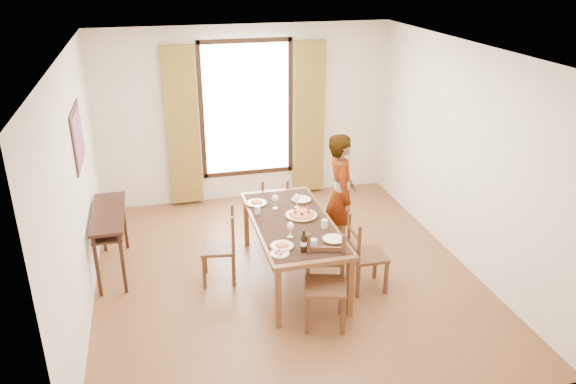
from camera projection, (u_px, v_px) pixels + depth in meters
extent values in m
plane|color=#592D1C|center=(285.00, 274.00, 6.91)|extent=(5.00, 5.00, 0.00)
cube|color=beige|center=(246.00, 115.00, 8.61)|extent=(4.50, 0.10, 2.70)
cube|color=beige|center=(365.00, 288.00, 4.15)|extent=(4.50, 0.10, 2.70)
cube|color=beige|center=(77.00, 190.00, 5.88)|extent=(0.10, 5.00, 2.70)
cube|color=beige|center=(463.00, 155.00, 6.88)|extent=(0.10, 5.00, 2.70)
cube|color=white|center=(285.00, 49.00, 5.84)|extent=(4.50, 5.00, 0.04)
cube|color=white|center=(246.00, 109.00, 8.54)|extent=(1.30, 0.04, 2.00)
cube|color=olive|center=(183.00, 127.00, 8.35)|extent=(0.48, 0.10, 2.40)
cube|color=olive|center=(309.00, 119.00, 8.79)|extent=(0.48, 0.10, 2.40)
cube|color=black|center=(77.00, 137.00, 6.26)|extent=(0.02, 0.86, 0.66)
cube|color=red|center=(78.00, 137.00, 6.26)|extent=(0.01, 0.76, 0.56)
cube|color=black|center=(108.00, 213.00, 6.68)|extent=(0.38, 1.20, 0.04)
cube|color=black|center=(109.00, 222.00, 6.73)|extent=(0.34, 1.10, 0.03)
cube|color=black|center=(97.00, 267.00, 6.32)|extent=(0.04, 0.04, 0.76)
cube|color=black|center=(102.00, 225.00, 7.30)|extent=(0.04, 0.04, 0.76)
cube|color=black|center=(123.00, 264.00, 6.38)|extent=(0.04, 0.04, 0.76)
cube|color=black|center=(125.00, 222.00, 7.36)|extent=(0.04, 0.04, 0.76)
cube|color=brown|center=(293.00, 223.00, 6.56)|extent=(0.91, 1.98, 0.05)
cube|color=black|center=(293.00, 221.00, 6.55)|extent=(0.84, 1.82, 0.01)
cube|color=brown|center=(278.00, 299.00, 5.79)|extent=(0.06, 0.06, 0.70)
cube|color=brown|center=(246.00, 222.00, 7.45)|extent=(0.06, 0.06, 0.70)
cube|color=brown|center=(350.00, 288.00, 5.96)|extent=(0.06, 0.06, 0.70)
cube|color=brown|center=(304.00, 216.00, 7.62)|extent=(0.06, 0.06, 0.70)
cube|color=#582E1D|center=(218.00, 248.00, 6.62)|extent=(0.45, 0.45, 0.04)
cube|color=#582E1D|center=(205.00, 257.00, 6.85)|extent=(0.04, 0.04, 0.43)
cube|color=#582E1D|center=(233.00, 256.00, 6.88)|extent=(0.04, 0.04, 0.43)
cube|color=#582E1D|center=(204.00, 272.00, 6.53)|extent=(0.04, 0.04, 0.43)
cube|color=#582E1D|center=(234.00, 270.00, 6.57)|extent=(0.04, 0.04, 0.43)
cube|color=#582E1D|center=(233.00, 223.00, 6.70)|extent=(0.03, 0.03, 0.48)
cube|color=#582E1D|center=(233.00, 236.00, 6.39)|extent=(0.03, 0.03, 0.48)
cube|color=#582E1D|center=(233.00, 236.00, 6.58)|extent=(0.07, 0.34, 0.05)
cube|color=#582E1D|center=(233.00, 223.00, 6.52)|extent=(0.07, 0.34, 0.05)
cube|color=#582E1D|center=(274.00, 206.00, 7.75)|extent=(0.44, 0.44, 0.04)
cube|color=#582E1D|center=(285.00, 214.00, 7.99)|extent=(0.04, 0.04, 0.41)
cube|color=#582E1D|center=(287.00, 225.00, 7.69)|extent=(0.04, 0.04, 0.41)
cube|color=#582E1D|center=(262.00, 215.00, 7.97)|extent=(0.04, 0.04, 0.41)
cube|color=#582E1D|center=(263.00, 226.00, 7.66)|extent=(0.04, 0.04, 0.41)
cube|color=#582E1D|center=(287.00, 196.00, 7.51)|extent=(0.03, 0.03, 0.46)
cube|color=#582E1D|center=(263.00, 197.00, 7.49)|extent=(0.03, 0.03, 0.46)
cube|color=#582E1D|center=(275.00, 202.00, 7.53)|extent=(0.33, 0.07, 0.05)
cube|color=#582E1D|center=(275.00, 191.00, 7.47)|extent=(0.33, 0.07, 0.05)
cube|color=#582E1D|center=(325.00, 287.00, 5.80)|extent=(0.53, 0.53, 0.04)
cube|color=#582E1D|center=(307.00, 315.00, 5.73)|extent=(0.04, 0.04, 0.46)
cube|color=#582E1D|center=(307.00, 295.00, 6.07)|extent=(0.04, 0.04, 0.46)
cube|color=#582E1D|center=(343.00, 316.00, 5.72)|extent=(0.04, 0.04, 0.46)
cube|color=#582E1D|center=(341.00, 296.00, 6.05)|extent=(0.04, 0.04, 0.46)
cube|color=#582E1D|center=(308.00, 256.00, 5.89)|extent=(0.04, 0.04, 0.51)
cube|color=#582E1D|center=(343.00, 256.00, 5.87)|extent=(0.04, 0.04, 0.51)
cube|color=#582E1D|center=(325.00, 264.00, 5.92)|extent=(0.36, 0.13, 0.05)
cube|color=#582E1D|center=(326.00, 249.00, 5.85)|extent=(0.36, 0.13, 0.05)
cube|color=#582E1D|center=(368.00, 256.00, 6.46)|extent=(0.41, 0.41, 0.04)
cube|color=#582E1D|center=(386.00, 277.00, 6.42)|extent=(0.04, 0.04, 0.43)
cube|color=#582E1D|center=(358.00, 281.00, 6.35)|extent=(0.04, 0.04, 0.43)
cube|color=#582E1D|center=(375.00, 263.00, 6.73)|extent=(0.04, 0.04, 0.43)
cube|color=#582E1D|center=(348.00, 266.00, 6.66)|extent=(0.04, 0.04, 0.43)
cube|color=#582E1D|center=(359.00, 246.00, 6.17)|extent=(0.03, 0.03, 0.48)
cube|color=#582E1D|center=(349.00, 232.00, 6.48)|extent=(0.03, 0.03, 0.48)
cube|color=#582E1D|center=(353.00, 246.00, 6.36)|extent=(0.03, 0.34, 0.05)
cube|color=#582E1D|center=(354.00, 233.00, 6.29)|extent=(0.03, 0.34, 0.05)
imported|color=#93979B|center=(341.00, 195.00, 7.11)|extent=(0.71, 0.57, 1.62)
cylinder|color=silver|center=(324.00, 224.00, 6.36)|extent=(0.07, 0.07, 0.10)
cylinder|color=silver|center=(258.00, 210.00, 6.71)|extent=(0.07, 0.07, 0.10)
cylinder|color=silver|center=(314.00, 244.00, 5.93)|extent=(0.07, 0.07, 0.10)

